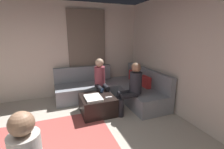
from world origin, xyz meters
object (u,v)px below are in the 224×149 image
at_px(sectional_couch, 114,89).
at_px(coffee_mug, 102,90).
at_px(game_remote, 109,97).
at_px(person_on_couch_back, 132,86).
at_px(person_on_couch_side, 101,80).
at_px(ottoman, 97,105).

distance_m(sectional_couch, coffee_mug, 0.70).
height_order(game_remote, person_on_couch_back, person_on_couch_back).
bearing_deg(person_on_couch_back, game_remote, 80.56).
relative_size(game_remote, person_on_couch_side, 0.12).
xyz_separation_m(game_remote, person_on_couch_side, (-0.69, 0.03, 0.23)).
distance_m(coffee_mug, person_on_couch_back, 0.77).
height_order(sectional_couch, person_on_couch_side, person_on_couch_side).
height_order(ottoman, coffee_mug, coffee_mug).
bearing_deg(coffee_mug, game_remote, 5.71).
bearing_deg(coffee_mug, person_on_couch_side, 166.14).
distance_m(coffee_mug, game_remote, 0.40).
xyz_separation_m(person_on_couch_back, person_on_couch_side, (-0.78, -0.50, 0.00)).
bearing_deg(sectional_couch, person_on_couch_side, -71.59).
bearing_deg(person_on_couch_back, person_on_couch_side, 32.70).
bearing_deg(person_on_couch_back, ottoman, 70.33).
height_order(ottoman, person_on_couch_back, person_on_couch_back).
bearing_deg(coffee_mug, sectional_couch, 130.29).
distance_m(coffee_mug, person_on_couch_side, 0.35).
height_order(sectional_couch, person_on_couch_back, person_on_couch_back).
bearing_deg(game_remote, person_on_couch_side, 177.40).
height_order(coffee_mug, person_on_couch_back, person_on_couch_back).
relative_size(sectional_couch, game_remote, 17.00).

